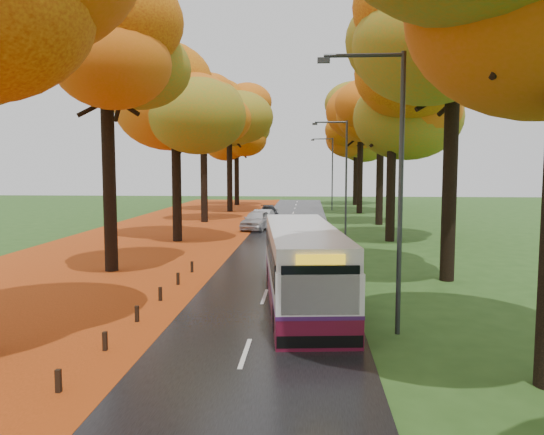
# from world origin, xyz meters

# --- Properties ---
(road) EXTENTS (6.50, 90.00, 0.04)m
(road) POSITION_xyz_m (0.00, 25.00, 0.02)
(road) COLOR black
(road) RESTS_ON ground
(centre_line) EXTENTS (0.12, 90.00, 0.01)m
(centre_line) POSITION_xyz_m (0.00, 25.00, 0.04)
(centre_line) COLOR silver
(centre_line) RESTS_ON road
(leaf_verge) EXTENTS (12.00, 90.00, 0.02)m
(leaf_verge) POSITION_xyz_m (-9.00, 25.00, 0.01)
(leaf_verge) COLOR maroon
(leaf_verge) RESTS_ON ground
(leaf_drift) EXTENTS (0.90, 90.00, 0.01)m
(leaf_drift) POSITION_xyz_m (-3.05, 25.00, 0.04)
(leaf_drift) COLOR #BF4713
(leaf_drift) RESTS_ON road
(trees_left) EXTENTS (9.20, 74.00, 13.88)m
(trees_left) POSITION_xyz_m (-7.18, 27.06, 9.53)
(trees_left) COLOR black
(trees_left) RESTS_ON ground
(trees_right) EXTENTS (9.30, 74.20, 13.96)m
(trees_right) POSITION_xyz_m (7.19, 26.91, 9.69)
(trees_right) COLOR black
(trees_right) RESTS_ON ground
(bollard_row) EXTENTS (0.11, 23.51, 0.52)m
(bollard_row) POSITION_xyz_m (-3.70, 4.70, 0.26)
(bollard_row) COLOR black
(bollard_row) RESTS_ON ground
(streetlamp_near) EXTENTS (2.45, 0.18, 8.00)m
(streetlamp_near) POSITION_xyz_m (3.95, 8.00, 4.71)
(streetlamp_near) COLOR #333538
(streetlamp_near) RESTS_ON ground
(streetlamp_mid) EXTENTS (2.45, 0.18, 8.00)m
(streetlamp_mid) POSITION_xyz_m (3.95, 30.00, 4.71)
(streetlamp_mid) COLOR #333538
(streetlamp_mid) RESTS_ON ground
(streetlamp_far) EXTENTS (2.45, 0.18, 8.00)m
(streetlamp_far) POSITION_xyz_m (3.95, 52.00, 4.71)
(streetlamp_far) COLOR #333538
(streetlamp_far) RESTS_ON ground
(bus) EXTENTS (3.37, 10.36, 2.68)m
(bus) POSITION_xyz_m (1.40, 11.27, 1.44)
(bus) COLOR #560D22
(bus) RESTS_ON road
(car_white) EXTENTS (2.51, 4.57, 1.47)m
(car_white) POSITION_xyz_m (-2.35, 33.00, 0.78)
(car_white) COLOR silver
(car_white) RESTS_ON road
(car_silver) EXTENTS (1.78, 4.12, 1.32)m
(car_silver) POSITION_xyz_m (-2.13, 35.30, 0.70)
(car_silver) COLOR #ACAEB4
(car_silver) RESTS_ON road
(car_dark) EXTENTS (2.12, 4.14, 1.15)m
(car_dark) POSITION_xyz_m (-2.12, 42.15, 0.62)
(car_dark) COLOR black
(car_dark) RESTS_ON road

